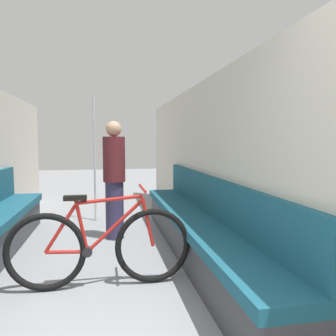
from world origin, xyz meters
name	(u,v)px	position (x,y,z in m)	size (l,w,h in m)	color
wall_right	(220,166)	(1.42, 2.81, 1.05)	(0.10, 8.82, 2.10)	beige
bench_seat_row_right	(197,232)	(1.15, 2.79, 0.31)	(0.49, 4.10, 0.93)	#3D3D42
bicycle	(101,247)	(0.09, 2.25, 0.37)	(1.67, 0.46, 0.92)	black
grab_pole_near	(95,160)	(-0.04, 4.86, 1.01)	(0.08, 0.08, 2.08)	gray
passenger_standing	(114,178)	(0.26, 3.77, 0.83)	(0.30, 0.30, 1.61)	#332D4C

